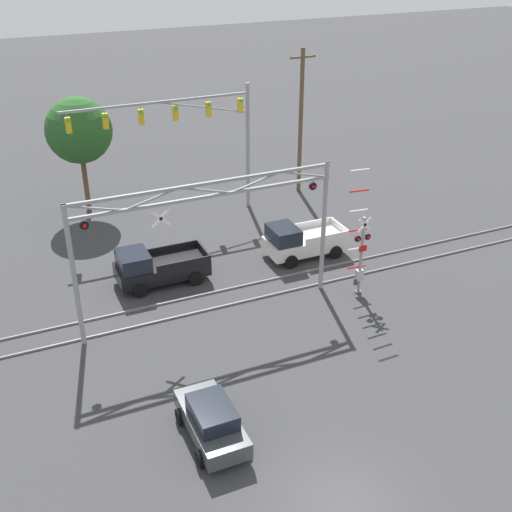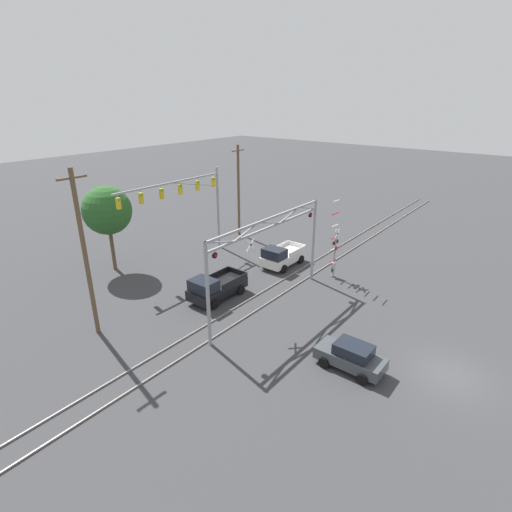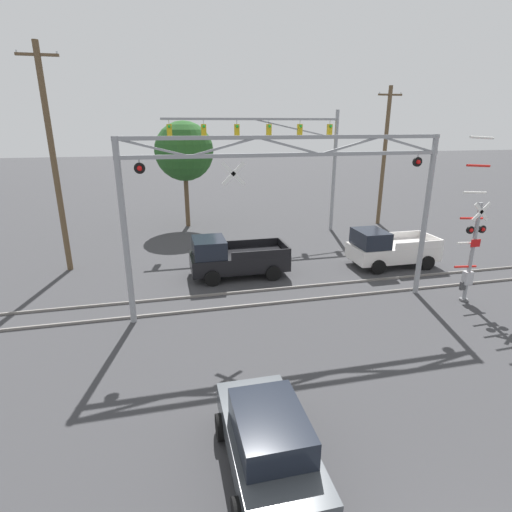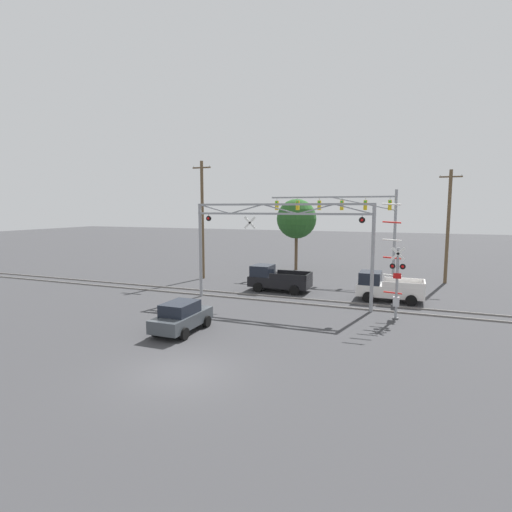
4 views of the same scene
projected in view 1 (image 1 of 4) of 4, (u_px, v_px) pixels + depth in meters
name	position (u px, v px, depth m)	size (l,w,h in m)	color
ground_plane	(343.00, 505.00, 21.05)	(200.00, 200.00, 0.00)	#38383A
rail_track_near	(208.00, 310.00, 31.40)	(80.00, 0.08, 0.10)	gray
rail_track_far	(199.00, 296.00, 32.56)	(80.00, 0.08, 0.10)	gray
crossing_gantry	(207.00, 224.00, 28.93)	(12.40, 0.27, 6.82)	gray
crossing_signal_mast	(360.00, 253.00, 31.81)	(1.43, 0.35, 6.80)	gray
traffic_signal_span	(197.00, 126.00, 38.91)	(11.52, 0.39, 8.11)	gray
pickup_truck_lead	(156.00, 267.00, 33.38)	(4.76, 2.35, 2.00)	black
pickup_truck_following	(301.00, 241.00, 36.06)	(4.52, 2.35, 2.00)	silver
sedan_waiting	(212.00, 420.00, 23.41)	(1.93, 3.88, 1.61)	#3D4247
utility_pole_right	(301.00, 121.00, 42.80)	(1.80, 0.28, 9.74)	brown
background_tree_beyond_span	(79.00, 131.00, 39.60)	(4.13, 4.13, 7.46)	brown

